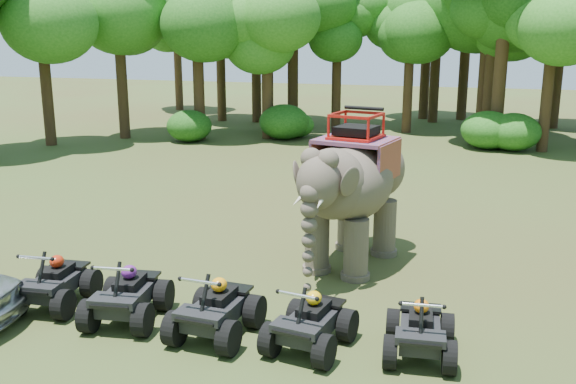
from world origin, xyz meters
name	(u,v)px	position (x,y,z in m)	size (l,w,h in m)	color
ground	(271,291)	(0.00, 0.00, 0.00)	(110.00, 110.00, 0.00)	#47381E
elephant	(353,188)	(1.27, 2.25, 1.83)	(1.92, 4.36, 3.66)	brown
atv_0	(54,276)	(-3.93, -1.96, 0.63)	(1.23, 1.69, 1.25)	black
atv_1	(127,288)	(-2.18, -2.13, 0.65)	(1.28, 1.76, 1.30)	black
atv_2	(216,302)	(-0.31, -2.23, 0.65)	(1.29, 1.76, 1.31)	black
atv_3	(310,315)	(1.44, -2.18, 0.62)	(1.22, 1.67, 1.24)	black
atv_4	(421,323)	(3.30, -1.90, 0.60)	(1.17, 1.61, 1.19)	black
tree_0	(409,66)	(0.00, 23.37, 3.61)	(5.05, 5.05, 7.22)	#195114
tree_1	(484,65)	(3.89, 22.81, 3.75)	(5.26, 5.26, 7.51)	#195114
tree_2	(549,78)	(6.72, 19.34, 3.34)	(4.68, 4.68, 6.68)	#195114
tree_29	(44,66)	(-16.12, 14.18, 3.79)	(5.30, 5.30, 7.57)	#195114
tree_30	(121,60)	(-13.80, 17.14, 4.01)	(5.61, 5.61, 8.01)	#195114
tree_31	(198,53)	(-9.92, 18.01, 4.34)	(6.07, 6.07, 8.67)	#195114
tree_32	(267,66)	(-6.66, 19.19, 3.69)	(5.17, 5.17, 7.39)	#195114
tree_33	(337,61)	(-4.07, 23.78, 3.80)	(5.33, 5.33, 7.61)	#195114
tree_34	(437,43)	(1.03, 28.05, 4.74)	(6.64, 6.64, 9.48)	#195114
tree_35	(256,48)	(-9.33, 25.00, 4.46)	(6.24, 6.24, 8.92)	#195114
tree_36	(293,36)	(-6.65, 23.79, 5.16)	(7.23, 7.23, 10.32)	#195114
tree_37	(561,39)	(7.85, 27.54, 5.02)	(7.03, 7.03, 10.04)	#195114
tree_38	(267,31)	(-7.85, 22.82, 5.44)	(7.62, 7.62, 10.89)	#195114
tree_39	(466,36)	(2.65, 29.84, 5.14)	(7.19, 7.19, 10.27)	#195114
tree_40	(177,52)	(-16.71, 29.31, 4.04)	(5.66, 5.66, 8.08)	#195114
tree_41	(503,40)	(4.64, 20.02, 5.02)	(7.03, 7.03, 10.04)	#195114
tree_42	(427,40)	(0.31, 29.57, 4.91)	(6.87, 6.87, 9.81)	#195114
tree_44	(220,52)	(-11.58, 24.87, 4.22)	(5.90, 5.90, 8.43)	#195114
tree_45	(493,44)	(4.22, 22.30, 4.80)	(6.72, 6.72, 9.60)	#195114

